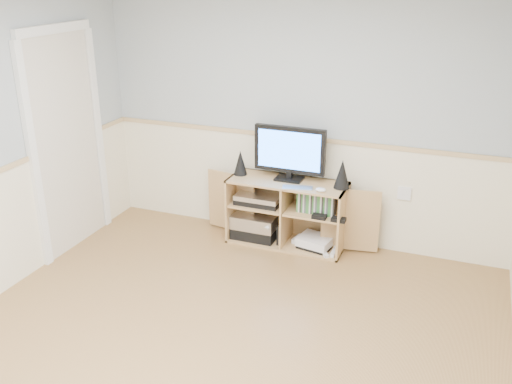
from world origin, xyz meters
The scene contains 11 objects.
room centered at (-0.06, 0.12, 1.22)m, with size 4.04×4.54×2.54m.
media_cabinet centered at (-0.06, 2.06, 0.33)m, with size 1.75×0.42×0.65m.
monitor centered at (-0.06, 2.06, 0.93)m, with size 0.68×0.18×0.52m.
speaker_left centered at (-0.55, 2.03, 0.77)m, with size 0.13×0.13×0.24m, color black.
speaker_right centered at (0.45, 2.03, 0.79)m, with size 0.15×0.15×0.27m, color black.
keyboard centered at (0.08, 1.87, 0.66)m, with size 0.28×0.11×0.01m, color silver.
mouse centered at (0.30, 1.87, 0.67)m, with size 0.10×0.06×0.04m, color white.
av_components centered at (-0.36, 2.01, 0.22)m, with size 0.52×0.32×0.47m.
game_consoles centered at (0.23, 2.00, 0.07)m, with size 0.46×0.31×0.11m.
game_cases centered at (0.24, 1.99, 0.48)m, with size 0.36×0.14×0.19m, color #3F8C3F.
wall_outlet centered at (1.00, 2.23, 0.60)m, with size 0.12×0.03×0.12m, color white.
Camera 1 is at (1.48, -2.78, 2.55)m, focal length 40.00 mm.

